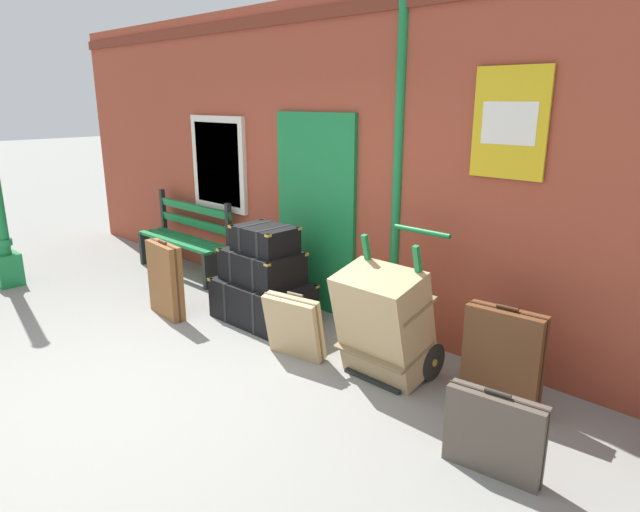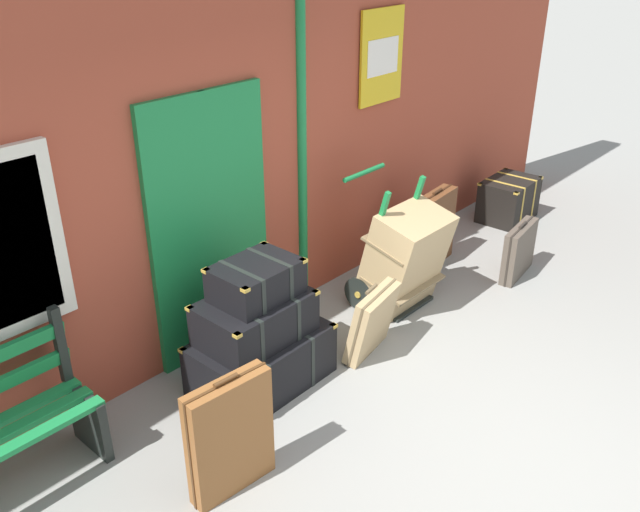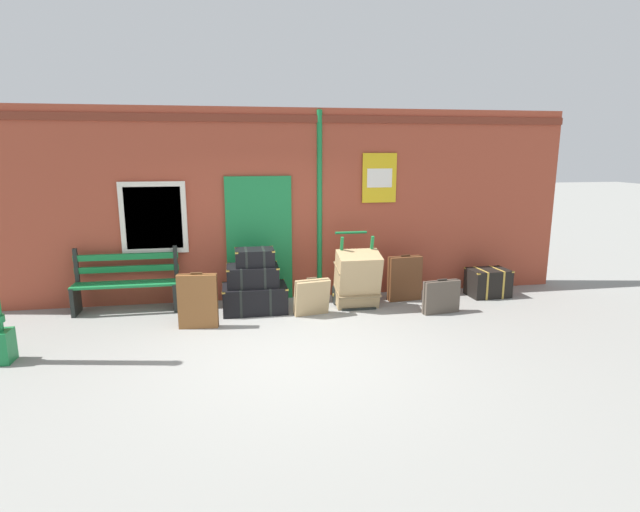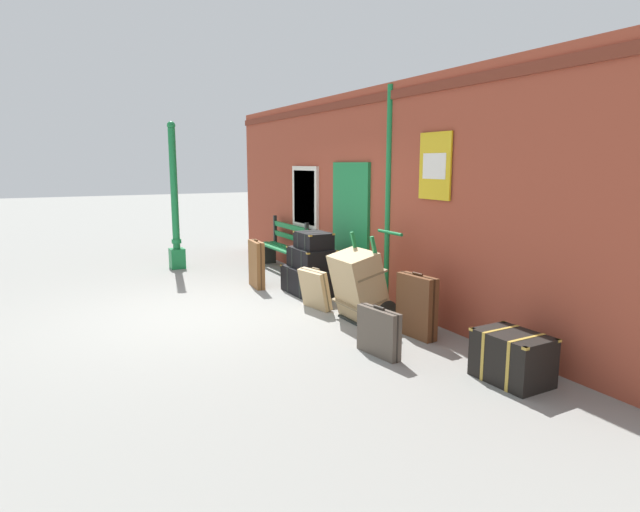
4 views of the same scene
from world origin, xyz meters
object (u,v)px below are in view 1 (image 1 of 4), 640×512
(suitcase_cream, at_px, (294,327))
(large_brown_trunk, at_px, (384,323))
(suitcase_oxblood, at_px, (494,434))
(steamer_trunk_top, at_px, (265,239))
(platform_bench, at_px, (186,240))
(suitcase_slate, at_px, (165,280))
(steamer_trunk_middle, at_px, (262,266))
(steamer_trunk_base, at_px, (263,301))
(suitcase_charcoal, at_px, (502,358))
(porters_trolley, at_px, (396,340))

(suitcase_cream, bearing_deg, large_brown_trunk, 18.30)
(suitcase_cream, bearing_deg, suitcase_oxblood, -6.60)
(steamer_trunk_top, bearing_deg, platform_bench, 170.22)
(suitcase_slate, xyz_separation_m, suitcase_cream, (1.70, 0.25, -0.10))
(steamer_trunk_middle, relative_size, suitcase_cream, 1.34)
(suitcase_slate, relative_size, suitcase_cream, 1.37)
(steamer_trunk_top, bearing_deg, steamer_trunk_base, -116.81)
(steamer_trunk_top, height_order, suitcase_charcoal, steamer_trunk_top)
(large_brown_trunk, height_order, suitcase_slate, large_brown_trunk)
(suitcase_charcoal, bearing_deg, steamer_trunk_top, -177.13)
(suitcase_charcoal, bearing_deg, large_brown_trunk, -163.16)
(platform_bench, relative_size, steamer_trunk_top, 2.61)
(platform_bench, height_order, suitcase_charcoal, platform_bench)
(porters_trolley, bearing_deg, suitcase_oxblood, -28.59)
(platform_bench, bearing_deg, porters_trolley, -4.93)
(large_brown_trunk, xyz_separation_m, suitcase_oxblood, (1.23, -0.49, -0.22))
(large_brown_trunk, bearing_deg, suitcase_slate, -168.35)
(steamer_trunk_base, xyz_separation_m, suitcase_cream, (0.86, -0.37, 0.08))
(steamer_trunk_base, relative_size, steamer_trunk_middle, 1.25)
(suitcase_cream, height_order, suitcase_oxblood, suitcase_cream)
(large_brown_trunk, distance_m, suitcase_oxblood, 1.35)
(platform_bench, distance_m, suitcase_cream, 2.96)
(steamer_trunk_middle, bearing_deg, large_brown_trunk, -4.48)
(suitcase_oxblood, bearing_deg, porters_trolley, 151.41)
(steamer_trunk_top, bearing_deg, suitcase_charcoal, 2.87)
(steamer_trunk_top, xyz_separation_m, suitcase_oxblood, (2.87, -0.64, -0.61))
(steamer_trunk_base, relative_size, large_brown_trunk, 1.06)
(porters_trolley, relative_size, suitcase_charcoal, 1.48)
(steamer_trunk_middle, relative_size, suitcase_charcoal, 1.02)
(steamer_trunk_middle, height_order, steamer_trunk_top, steamer_trunk_top)
(platform_bench, height_order, porters_trolley, porters_trolley)
(porters_trolley, bearing_deg, suitcase_slate, -164.48)
(porters_trolley, bearing_deg, suitcase_cream, -150.90)
(suitcase_slate, height_order, suitcase_oxblood, suitcase_slate)
(suitcase_charcoal, height_order, suitcase_oxblood, suitcase_charcoal)
(steamer_trunk_top, height_order, porters_trolley, porters_trolley)
(steamer_trunk_middle, bearing_deg, suitcase_cream, -23.85)
(platform_bench, distance_m, steamer_trunk_base, 2.05)
(steamer_trunk_base, distance_m, suitcase_cream, 0.94)
(suitcase_slate, distance_m, suitcase_cream, 1.72)
(large_brown_trunk, height_order, suitcase_charcoal, large_brown_trunk)
(steamer_trunk_base, bearing_deg, suitcase_cream, -23.18)
(porters_trolley, distance_m, suitcase_slate, 2.58)
(porters_trolley, xyz_separation_m, suitcase_oxblood, (1.23, -0.67, -0.01))
(platform_bench, bearing_deg, steamer_trunk_middle, -10.36)
(steamer_trunk_base, bearing_deg, steamer_trunk_top, 63.19)
(porters_trolley, height_order, suitcase_oxblood, porters_trolley)
(large_brown_trunk, bearing_deg, steamer_trunk_top, 174.93)
(steamer_trunk_base, bearing_deg, large_brown_trunk, -3.78)
(steamer_trunk_base, bearing_deg, suitcase_charcoal, 3.65)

